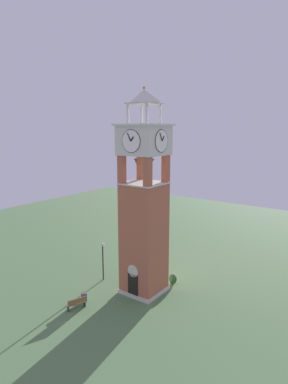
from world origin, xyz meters
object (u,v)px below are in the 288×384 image
Objects in this scene: clock_tower at (144,212)px; park_bench at (77,303)px; lamp_post at (103,254)px; trash_bin at (84,297)px.

park_bench is at bearing -115.28° from clock_tower.
clock_tower reaches higher than lamp_post.
trash_bin is at bearing 106.90° from park_bench.
park_bench is 2.06× the size of trash_bin.
trash_bin is at bearing -69.24° from lamp_post.
clock_tower is at bearing 55.68° from trash_bin.
clock_tower reaches higher than trash_bin.
trash_bin is at bearing -124.32° from clock_tower.
clock_tower reaches higher than park_bench.
clock_tower is at bearing 6.15° from lamp_post.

